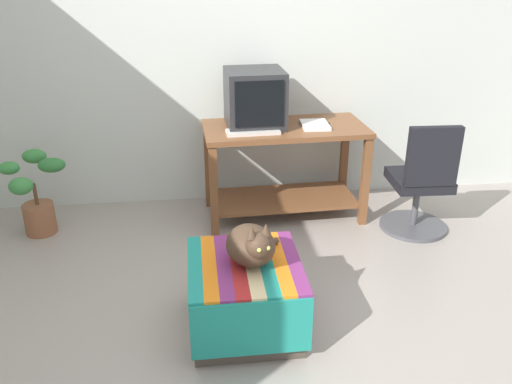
% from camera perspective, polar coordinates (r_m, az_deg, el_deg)
% --- Properties ---
extents(ground_plane, '(14.00, 14.00, 0.00)m').
position_cam_1_polar(ground_plane, '(3.06, 0.63, -16.10)').
color(ground_plane, '#9E9389').
extents(back_wall, '(8.00, 0.10, 2.60)m').
position_cam_1_polar(back_wall, '(4.43, -2.87, 15.25)').
color(back_wall, silver).
rests_on(back_wall, ground_plane).
extents(desk, '(1.29, 0.66, 0.76)m').
position_cam_1_polar(desk, '(4.24, 3.06, 3.89)').
color(desk, brown).
rests_on(desk, ground_plane).
extents(tv_monitor, '(0.45, 0.46, 0.43)m').
position_cam_1_polar(tv_monitor, '(4.12, -0.14, 9.98)').
color(tv_monitor, '#28282B').
rests_on(tv_monitor, desk).
extents(keyboard, '(0.41, 0.17, 0.02)m').
position_cam_1_polar(keyboard, '(3.98, -0.33, 6.49)').
color(keyboard, beige).
rests_on(keyboard, desk).
extents(book, '(0.22, 0.27, 0.03)m').
position_cam_1_polar(book, '(4.17, 6.34, 7.18)').
color(book, white).
rests_on(book, desk).
extents(ottoman_with_blanket, '(0.63, 0.69, 0.42)m').
position_cam_1_polar(ottoman_with_blanket, '(3.06, -1.17, -11.07)').
color(ottoman_with_blanket, '#4C4238').
rests_on(ottoman_with_blanket, ground_plane).
extents(cat, '(0.36, 0.40, 0.29)m').
position_cam_1_polar(cat, '(2.88, -0.44, -5.72)').
color(cat, '#473323').
rests_on(cat, ottoman_with_blanket).
extents(potted_plant, '(0.49, 0.43, 0.63)m').
position_cam_1_polar(potted_plant, '(4.35, -22.56, -0.60)').
color(potted_plant, brown).
rests_on(potted_plant, ground_plane).
extents(office_chair, '(0.52, 0.52, 0.89)m').
position_cam_1_polar(office_chair, '(4.20, 17.34, 0.65)').
color(office_chair, '#4C4C51').
rests_on(office_chair, ground_plane).
extents(pen, '(0.13, 0.05, 0.01)m').
position_cam_1_polar(pen, '(4.23, 7.10, 7.27)').
color(pen, black).
rests_on(pen, desk).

